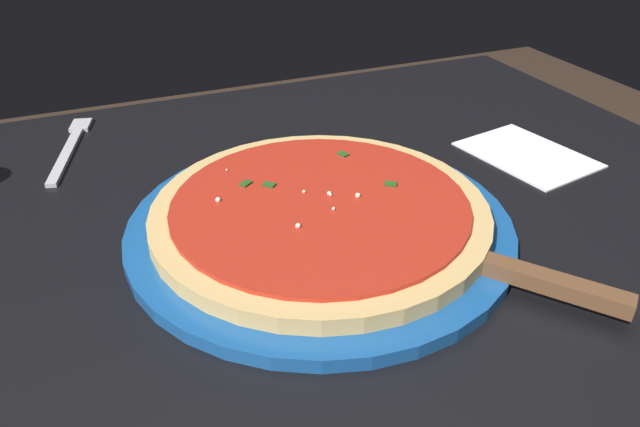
% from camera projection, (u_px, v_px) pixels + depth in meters
% --- Properties ---
extents(restaurant_table, '(1.05, 0.86, 0.75)m').
position_uv_depth(restaurant_table, '(302.00, 352.00, 0.62)').
color(restaurant_table, black).
rests_on(restaurant_table, ground_plane).
extents(serving_plate, '(0.37, 0.37, 0.01)m').
position_uv_depth(serving_plate, '(320.00, 225.00, 0.57)').
color(serving_plate, '#195199').
rests_on(serving_plate, restaurant_table).
extents(pizza, '(0.32, 0.32, 0.02)m').
position_uv_depth(pizza, '(320.00, 211.00, 0.57)').
color(pizza, '#DBB26B').
rests_on(pizza, serving_plate).
extents(pizza_server, '(0.17, 0.20, 0.01)m').
position_uv_depth(pizza_server, '(497.00, 269.00, 0.50)').
color(pizza_server, silver).
rests_on(pizza_server, serving_plate).
extents(napkin_folded_right, '(0.13, 0.16, 0.00)m').
position_uv_depth(napkin_folded_right, '(527.00, 155.00, 0.72)').
color(napkin_folded_right, white).
rests_on(napkin_folded_right, restaurant_table).
extents(fork, '(0.06, 0.18, 0.00)m').
position_uv_depth(fork, '(71.00, 145.00, 0.74)').
color(fork, silver).
rests_on(fork, restaurant_table).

